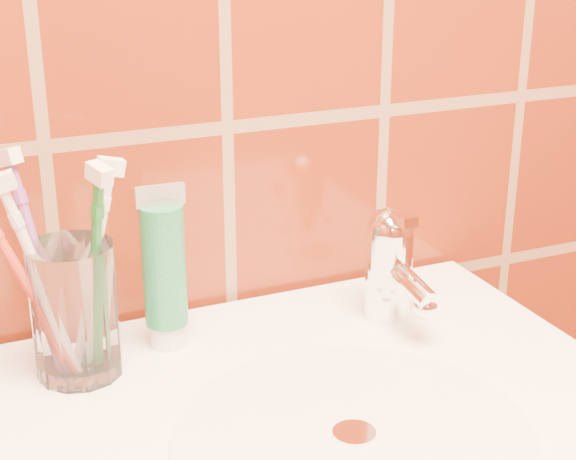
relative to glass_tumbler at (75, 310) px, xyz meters
name	(u,v)px	position (x,y,z in m)	size (l,w,h in m)	color
glass_tumbler	(75,310)	(0.00, 0.00, 0.00)	(0.08, 0.08, 0.13)	white
toothpaste_tube	(164,272)	(0.09, 0.02, 0.01)	(0.05, 0.04, 0.16)	white
faucet	(391,261)	(0.32, -0.01, 0.00)	(0.05, 0.11, 0.12)	white
toothbrush_0	(41,266)	(-0.02, 0.02, 0.04)	(0.05, 0.08, 0.21)	#87489A
toothbrush_1	(43,282)	(-0.03, -0.01, 0.04)	(0.07, 0.03, 0.21)	white
toothbrush_2	(95,274)	(0.02, -0.01, 0.04)	(0.04, 0.06, 0.21)	#1D6D27
toothbrush_3	(94,267)	(0.02, 0.01, 0.03)	(0.07, 0.03, 0.20)	white
toothbrush_4	(30,289)	(-0.04, 0.00, 0.03)	(0.10, 0.04, 0.19)	#BC3728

